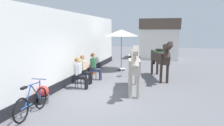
{
  "coord_description": "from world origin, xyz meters",
  "views": [
    {
      "loc": [
        1.96,
        -7.58,
        2.55
      ],
      "look_at": [
        -0.4,
        1.2,
        1.05
      ],
      "focal_mm": 32.11,
      "sensor_mm": 36.0,
      "label": 1
    }
  ],
  "objects_px": {
    "saddled_horse_far": "(160,57)",
    "spare_stool_white": "(123,69)",
    "flower_planter_nearest": "(43,94)",
    "flower_planter_farthest": "(93,68)",
    "leaning_bicycle": "(32,102)",
    "seated_visitor_near": "(79,71)",
    "cafe_parasol": "(121,33)",
    "seated_visitor_far": "(94,65)",
    "seated_visitor_middle": "(84,68)",
    "saddled_horse_near": "(134,64)"
  },
  "relations": [
    {
      "from": "seated_visitor_middle",
      "to": "spare_stool_white",
      "type": "xyz_separation_m",
      "value": [
        1.47,
        1.89,
        -0.38
      ]
    },
    {
      "from": "seated_visitor_middle",
      "to": "seated_visitor_far",
      "type": "relative_size",
      "value": 1.0
    },
    {
      "from": "seated_visitor_far",
      "to": "saddled_horse_far",
      "type": "xyz_separation_m",
      "value": [
        3.25,
        1.05,
        0.38
      ]
    },
    {
      "from": "leaning_bicycle",
      "to": "saddled_horse_near",
      "type": "bearing_deg",
      "value": 50.33
    },
    {
      "from": "seated_visitor_middle",
      "to": "saddled_horse_far",
      "type": "relative_size",
      "value": 0.48
    },
    {
      "from": "seated_visitor_far",
      "to": "leaning_bicycle",
      "type": "xyz_separation_m",
      "value": [
        -0.33,
        -4.62,
        -0.38
      ]
    },
    {
      "from": "spare_stool_white",
      "to": "seated_visitor_near",
      "type": "bearing_deg",
      "value": -116.06
    },
    {
      "from": "cafe_parasol",
      "to": "leaning_bicycle",
      "type": "bearing_deg",
      "value": -98.77
    },
    {
      "from": "saddled_horse_far",
      "to": "flower_planter_nearest",
      "type": "height_order",
      "value": "saddled_horse_far"
    },
    {
      "from": "seated_visitor_middle",
      "to": "seated_visitor_near",
      "type": "bearing_deg",
      "value": -81.54
    },
    {
      "from": "seated_visitor_far",
      "to": "flower_planter_nearest",
      "type": "xyz_separation_m",
      "value": [
        -0.58,
        -3.67,
        -0.44
      ]
    },
    {
      "from": "spare_stool_white",
      "to": "seated_visitor_middle",
      "type": "bearing_deg",
      "value": -127.9
    },
    {
      "from": "cafe_parasol",
      "to": "seated_visitor_near",
      "type": "bearing_deg",
      "value": -101.28
    },
    {
      "from": "saddled_horse_far",
      "to": "flower_planter_farthest",
      "type": "height_order",
      "value": "saddled_horse_far"
    },
    {
      "from": "seated_visitor_near",
      "to": "flower_planter_nearest",
      "type": "xyz_separation_m",
      "value": [
        -0.5,
        -1.97,
        -0.44
      ]
    },
    {
      "from": "flower_planter_farthest",
      "to": "spare_stool_white",
      "type": "xyz_separation_m",
      "value": [
        1.85,
        -0.23,
        0.07
      ]
    },
    {
      "from": "leaning_bicycle",
      "to": "cafe_parasol",
      "type": "height_order",
      "value": "cafe_parasol"
    },
    {
      "from": "seated_visitor_far",
      "to": "flower_planter_nearest",
      "type": "height_order",
      "value": "seated_visitor_far"
    },
    {
      "from": "flower_planter_nearest",
      "to": "flower_planter_farthest",
      "type": "distance_m",
      "value": 4.95
    },
    {
      "from": "flower_planter_nearest",
      "to": "leaning_bicycle",
      "type": "distance_m",
      "value": 0.98
    },
    {
      "from": "leaning_bicycle",
      "to": "flower_planter_nearest",
      "type": "bearing_deg",
      "value": 104.71
    },
    {
      "from": "spare_stool_white",
      "to": "flower_planter_nearest",
      "type": "bearing_deg",
      "value": -111.32
    },
    {
      "from": "flower_planter_farthest",
      "to": "leaning_bicycle",
      "type": "xyz_separation_m",
      "value": [
        0.26,
        -5.9,
        0.06
      ]
    },
    {
      "from": "seated_visitor_near",
      "to": "saddled_horse_far",
      "type": "xyz_separation_m",
      "value": [
        3.33,
        2.75,
        0.38
      ]
    },
    {
      "from": "seated_visitor_far",
      "to": "leaning_bicycle",
      "type": "height_order",
      "value": "seated_visitor_far"
    },
    {
      "from": "seated_visitor_middle",
      "to": "flower_planter_farthest",
      "type": "xyz_separation_m",
      "value": [
        -0.38,
        2.12,
        -0.44
      ]
    },
    {
      "from": "leaning_bicycle",
      "to": "cafe_parasol",
      "type": "distance_m",
      "value": 7.73
    },
    {
      "from": "seated_visitor_near",
      "to": "seated_visitor_far",
      "type": "xyz_separation_m",
      "value": [
        0.08,
        1.7,
        0.0
      ]
    },
    {
      "from": "cafe_parasol",
      "to": "flower_planter_nearest",
      "type": "bearing_deg",
      "value": -102.17
    },
    {
      "from": "cafe_parasol",
      "to": "seated_visitor_far",
      "type": "bearing_deg",
      "value": -106.26
    },
    {
      "from": "seated_visitor_far",
      "to": "leaning_bicycle",
      "type": "bearing_deg",
      "value": -94.11
    },
    {
      "from": "seated_visitor_middle",
      "to": "saddled_horse_far",
      "type": "height_order",
      "value": "saddled_horse_far"
    },
    {
      "from": "flower_planter_nearest",
      "to": "spare_stool_white",
      "type": "relative_size",
      "value": 1.39
    },
    {
      "from": "leaning_bicycle",
      "to": "seated_visitor_near",
      "type": "bearing_deg",
      "value": 85.14
    },
    {
      "from": "flower_planter_nearest",
      "to": "flower_planter_farthest",
      "type": "xyz_separation_m",
      "value": [
        -0.01,
        4.95,
        0.0
      ]
    },
    {
      "from": "saddled_horse_near",
      "to": "spare_stool_white",
      "type": "bearing_deg",
      "value": 111.76
    },
    {
      "from": "seated_visitor_near",
      "to": "leaning_bicycle",
      "type": "distance_m",
      "value": 2.95
    },
    {
      "from": "saddled_horse_near",
      "to": "seated_visitor_middle",
      "type": "bearing_deg",
      "value": 165.59
    },
    {
      "from": "saddled_horse_near",
      "to": "saddled_horse_far",
      "type": "height_order",
      "value": "same"
    },
    {
      "from": "flower_planter_farthest",
      "to": "cafe_parasol",
      "type": "height_order",
      "value": "cafe_parasol"
    },
    {
      "from": "seated_visitor_near",
      "to": "saddled_horse_near",
      "type": "height_order",
      "value": "saddled_horse_near"
    },
    {
      "from": "seated_visitor_far",
      "to": "seated_visitor_near",
      "type": "bearing_deg",
      "value": -92.82
    },
    {
      "from": "seated_visitor_near",
      "to": "leaning_bicycle",
      "type": "xyz_separation_m",
      "value": [
        -0.25,
        -2.92,
        -0.38
      ]
    },
    {
      "from": "seated_visitor_near",
      "to": "saddled_horse_far",
      "type": "height_order",
      "value": "saddled_horse_far"
    },
    {
      "from": "seated_visitor_near",
      "to": "saddled_horse_far",
      "type": "bearing_deg",
      "value": 39.54
    },
    {
      "from": "saddled_horse_far",
      "to": "spare_stool_white",
      "type": "height_order",
      "value": "saddled_horse_far"
    },
    {
      "from": "flower_planter_nearest",
      "to": "flower_planter_farthest",
      "type": "height_order",
      "value": "same"
    },
    {
      "from": "seated_visitor_middle",
      "to": "cafe_parasol",
      "type": "xyz_separation_m",
      "value": [
        1.02,
        3.61,
        1.59
      ]
    },
    {
      "from": "seated_visitor_far",
      "to": "flower_planter_farthest",
      "type": "relative_size",
      "value": 2.17
    },
    {
      "from": "seated_visitor_near",
      "to": "cafe_parasol",
      "type": "height_order",
      "value": "cafe_parasol"
    }
  ]
}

